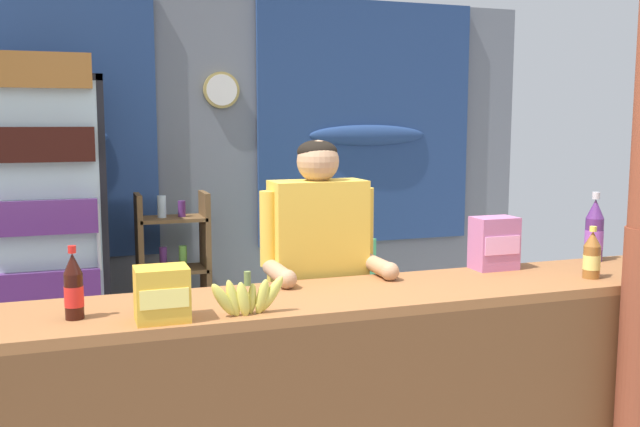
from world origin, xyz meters
TOP-DOWN VIEW (x-y plane):
  - back_wall_curtained at (0.03, 2.96)m, footprint 5.21×0.22m
  - stall_counter at (0.12, 0.24)m, footprint 3.65×0.54m
  - drink_fridge at (-1.07, 2.42)m, footprint 0.76×0.68m
  - bottle_shelf_rack at (-0.26, 2.58)m, footprint 0.48×0.28m
  - plastic_lawn_chair at (0.77, 2.11)m, footprint 0.61×0.61m
  - shopkeeper at (0.15, 0.76)m, footprint 0.54×0.42m
  - soda_bottle_grape_soda at (1.50, 0.56)m, footprint 0.09×0.09m
  - soda_bottle_cola at (-0.89, 0.31)m, footprint 0.07×0.07m
  - soda_bottle_iced_tea at (1.23, 0.25)m, footprint 0.07×0.07m
  - snack_box_choco_powder at (-0.61, 0.18)m, footprint 0.18×0.15m
  - snack_box_wafer at (0.94, 0.56)m, footprint 0.20×0.14m
  - banana_bunch at (-0.32, 0.16)m, footprint 0.29×0.06m

SIDE VIEW (x-z plane):
  - plastic_lawn_chair at x=0.77m, z-range 0.06..0.92m
  - stall_counter at x=0.12m, z-range 0.11..1.08m
  - bottle_shelf_rack at x=-0.26m, z-range 0.02..1.19m
  - shopkeeper at x=0.15m, z-range 0.21..1.77m
  - banana_bunch at x=-0.32m, z-range 0.95..1.11m
  - snack_box_choco_powder at x=-0.61m, z-range 0.97..1.15m
  - soda_bottle_iced_tea at x=1.23m, z-range 0.95..1.18m
  - soda_bottle_cola at x=-0.89m, z-range 0.95..1.20m
  - snack_box_wafer at x=0.94m, z-range 0.97..1.21m
  - soda_bottle_grape_soda at x=1.50m, z-range 0.94..1.28m
  - drink_fridge at x=-1.07m, z-range 0.10..2.12m
  - back_wall_curtained at x=0.03m, z-range 0.05..2.60m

